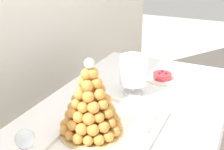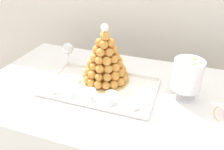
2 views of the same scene
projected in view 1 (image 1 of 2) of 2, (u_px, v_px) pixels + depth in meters
buffet_table at (121, 134)px, 1.45m from camera, size 1.72×0.89×0.79m
serving_tray at (108, 137)px, 1.25m from camera, size 0.62×0.37×0.02m
croquembouche at (91, 105)px, 1.23m from camera, size 0.28×0.28×0.34m
dessert_cup_centre at (136, 139)px, 1.19m from camera, size 0.06×0.06×0.06m
dessert_cup_mid_right at (142, 125)px, 1.29m from camera, size 0.06×0.06×0.06m
dessert_cup_right at (151, 113)px, 1.39m from camera, size 0.05×0.05×0.05m
macaron_goblet at (133, 70)px, 1.60m from camera, size 0.15×0.15×0.23m
fruit_tart_plate at (162, 77)px, 1.82m from camera, size 0.22×0.22×0.05m
wine_glass at (25, 141)px, 1.04m from camera, size 0.07×0.07×0.16m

